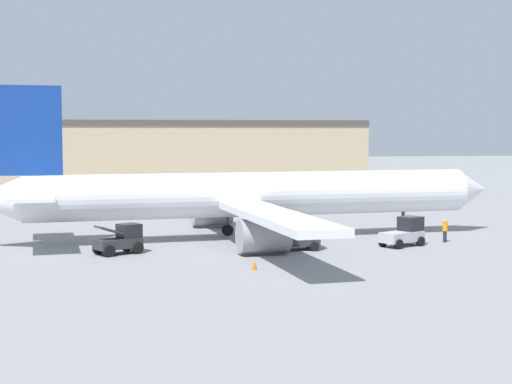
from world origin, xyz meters
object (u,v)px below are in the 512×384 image
Objects in this scene: baggage_tug at (300,236)px; ground_crew_worker at (445,230)px; pushback_tug at (405,233)px; belt_loader_truck at (121,240)px; airplane at (243,196)px; safety_cone_near at (255,265)px.

ground_crew_worker is at bearing 7.78° from baggage_tug.
pushback_tug is (-3.69, -1.39, 0.03)m from ground_crew_worker.
baggage_tug is (-11.57, -1.92, 0.06)m from ground_crew_worker.
pushback_tug is at bearing -29.12° from belt_loader_truck.
baggage_tug is 7.90m from pushback_tug.
airplane is 11.25× the size of pushback_tug.
ground_crew_worker is at bearing -8.59° from pushback_tug.
ground_crew_worker is (14.74, -4.30, -2.42)m from airplane.
ground_crew_worker is 24.09m from belt_loader_truck.
baggage_tug is at bearing -30.96° from belt_loader_truck.
airplane is 11.33m from belt_loader_truck.
airplane is at bearing 84.38° from safety_cone_near.
baggage_tug reaches higher than ground_crew_worker.
belt_loader_truck reaches higher than ground_crew_worker.
baggage_tug reaches higher than pushback_tug.
pushback_tug is (7.88, 0.53, -0.02)m from baggage_tug.
baggage_tug is at bearing -69.33° from airplane.
baggage_tug is at bearing 131.73° from ground_crew_worker.
airplane reaches higher than pushback_tug.
pushback_tug is 14.76m from safety_cone_near.
baggage_tug is 12.46m from belt_loader_truck.
ground_crew_worker is 0.56× the size of baggage_tug.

